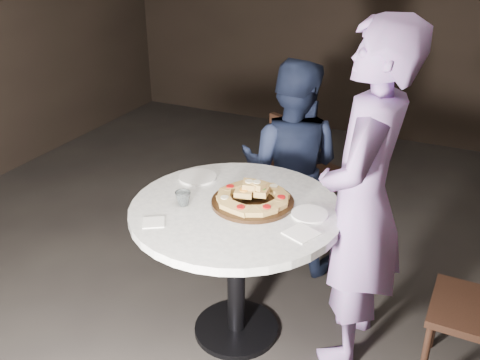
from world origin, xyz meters
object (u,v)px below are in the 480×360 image
(focaccia_pile, at_px, (253,195))
(water_glass, at_px, (183,199))
(diner_teal, at_px, (362,203))
(serving_board, at_px, (253,202))
(chair_far, at_px, (303,168))
(table, at_px, (236,232))
(diner_navy, at_px, (290,167))

(focaccia_pile, bearing_deg, water_glass, -151.35)
(water_glass, xyz_separation_m, diner_teal, (0.87, 0.27, 0.04))
(serving_board, xyz_separation_m, chair_far, (-0.11, 1.15, -0.30))
(focaccia_pile, bearing_deg, serving_board, -60.46)
(diner_teal, bearing_deg, serving_board, -80.33)
(diner_teal, bearing_deg, table, -75.72)
(chair_far, bearing_deg, focaccia_pile, 119.87)
(focaccia_pile, distance_m, water_glass, 0.36)
(diner_navy, xyz_separation_m, diner_teal, (0.61, -0.66, 0.20))
(focaccia_pile, height_order, diner_navy, diner_navy)
(focaccia_pile, distance_m, chair_far, 1.20)
(focaccia_pile, relative_size, diner_navy, 0.27)
(table, bearing_deg, focaccia_pile, 47.37)
(focaccia_pile, bearing_deg, diner_navy, 94.81)
(water_glass, distance_m, diner_teal, 0.91)
(chair_far, bearing_deg, serving_board, 119.98)
(diner_navy, bearing_deg, table, 83.59)
(serving_board, height_order, diner_teal, diner_teal)
(water_glass, xyz_separation_m, chair_far, (0.21, 1.32, -0.33))
(table, height_order, serving_board, serving_board)
(serving_board, bearing_deg, water_glass, -152.19)
(serving_board, height_order, diner_navy, diner_navy)
(serving_board, bearing_deg, focaccia_pile, 119.54)
(diner_navy, relative_size, diner_teal, 0.78)
(table, xyz_separation_m, serving_board, (0.07, 0.06, 0.16))
(diner_teal, bearing_deg, focaccia_pile, -80.85)
(serving_board, relative_size, water_glass, 5.29)
(chair_far, bearing_deg, table, 116.59)
(water_glass, bearing_deg, diner_teal, 17.44)
(water_glass, relative_size, chair_far, 0.09)
(table, relative_size, chair_far, 1.47)
(table, height_order, diner_teal, diner_teal)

